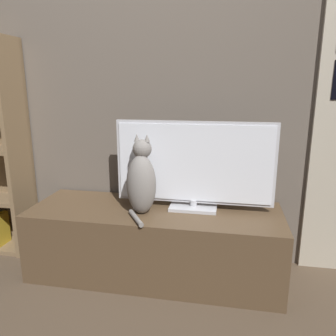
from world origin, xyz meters
TOP-DOWN VIEW (x-y plane):
  - wall_back at (0.00, 1.22)m, footprint 4.80×0.05m
  - tv_stand at (0.00, 0.91)m, footprint 1.56×0.54m
  - tv at (0.24, 0.97)m, footprint 0.97×0.17m
  - cat at (-0.06, 0.84)m, footprint 0.18×0.30m

SIDE VIEW (x-z plane):
  - tv_stand at x=0.00m, z-range 0.00..0.44m
  - cat at x=-0.06m, z-range 0.40..0.88m
  - tv at x=0.24m, z-range 0.44..0.99m
  - wall_back at x=0.00m, z-range 0.00..2.60m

